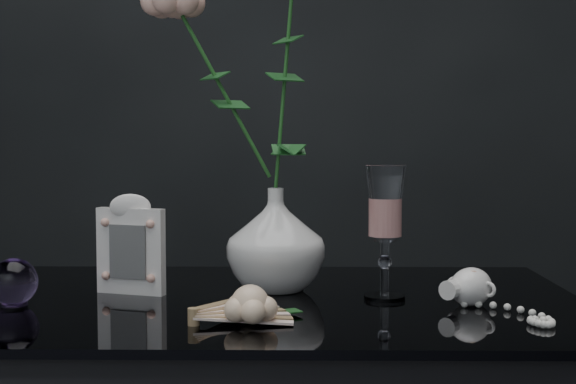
# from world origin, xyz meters

# --- Properties ---
(vase) EXTENTS (0.20, 0.20, 0.16)m
(vase) POSITION_xyz_m (0.07, 0.11, 0.84)
(vase) COLOR silver
(vase) RESTS_ON table
(wine_glass) EXTENTS (0.07, 0.07, 0.20)m
(wine_glass) POSITION_xyz_m (0.23, 0.05, 0.86)
(wine_glass) COLOR white
(wine_glass) RESTS_ON table
(picture_frame) EXTENTS (0.14, 0.12, 0.15)m
(picture_frame) POSITION_xyz_m (-0.15, 0.08, 0.84)
(picture_frame) COLOR white
(picture_frame) RESTS_ON table
(paperweight) EXTENTS (0.09, 0.09, 0.07)m
(paperweight) POSITION_xyz_m (-0.30, -0.00, 0.80)
(paperweight) COLOR #9B76C0
(paperweight) RESTS_ON table
(paper_fan) EXTENTS (0.32, 0.29, 0.03)m
(paper_fan) POSITION_xyz_m (-0.03, -0.12, 0.78)
(paper_fan) COLOR #FFF1CB
(paper_fan) RESTS_ON table
(loose_rose) EXTENTS (0.13, 0.16, 0.05)m
(loose_rose) POSITION_xyz_m (0.04, -0.12, 0.79)
(loose_rose) COLOR #FFCCA4
(loose_rose) RESTS_ON table
(pearl_jar) EXTENTS (0.28, 0.28, 0.06)m
(pearl_jar) POSITION_xyz_m (0.35, 0.01, 0.79)
(pearl_jar) COLOR white
(pearl_jar) RESTS_ON table
(roses) EXTENTS (0.27, 0.13, 0.47)m
(roses) POSITION_xyz_m (0.03, 0.10, 1.13)
(roses) COLOR #FAB39C
(roses) RESTS_ON vase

